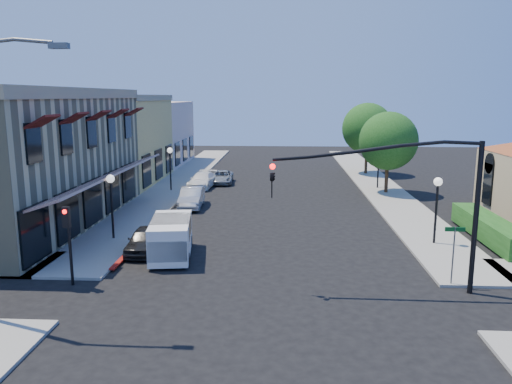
# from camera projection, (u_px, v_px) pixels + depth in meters

# --- Properties ---
(ground) EXTENTS (120.00, 120.00, 0.00)m
(ground) POSITION_uv_depth(u_px,v_px,m) (266.00, 304.00, 18.62)
(ground) COLOR black
(ground) RESTS_ON ground
(sidewalk_left) EXTENTS (3.50, 50.00, 0.12)m
(sidewalk_left) POSITION_uv_depth(u_px,v_px,m) (181.00, 180.00, 45.55)
(sidewalk_left) COLOR gray
(sidewalk_left) RESTS_ON ground
(sidewalk_right) EXTENTS (3.50, 50.00, 0.12)m
(sidewalk_right) POSITION_uv_depth(u_px,v_px,m) (374.00, 182.00, 44.61)
(sidewalk_right) COLOR gray
(sidewalk_right) RESTS_ON ground
(curb_red_strip) EXTENTS (0.25, 10.00, 0.06)m
(curb_red_strip) POSITION_uv_depth(u_px,v_px,m) (143.00, 240.00, 26.83)
(curb_red_strip) COLOR maroon
(curb_red_strip) RESTS_ON ground
(corner_brick_building) EXTENTS (11.77, 18.20, 8.10)m
(corner_brick_building) POSITION_uv_depth(u_px,v_px,m) (12.00, 159.00, 29.47)
(corner_brick_building) COLOR tan
(corner_brick_building) RESTS_ON ground
(yellow_stucco_building) EXTENTS (10.00, 12.00, 7.60)m
(yellow_stucco_building) POSITION_uv_depth(u_px,v_px,m) (102.00, 140.00, 44.22)
(yellow_stucco_building) COLOR tan
(yellow_stucco_building) RESTS_ON ground
(pink_stucco_building) EXTENTS (10.00, 12.00, 7.00)m
(pink_stucco_building) POSITION_uv_depth(u_px,v_px,m) (140.00, 134.00, 56.05)
(pink_stucco_building) COLOR beige
(pink_stucco_building) RESTS_ON ground
(hedge) EXTENTS (1.40, 8.00, 1.10)m
(hedge) POSITION_uv_depth(u_px,v_px,m) (489.00, 240.00, 26.82)
(hedge) COLOR #184714
(hedge) RESTS_ON ground
(street_tree_a) EXTENTS (4.56, 4.56, 6.48)m
(street_tree_a) POSITION_uv_depth(u_px,v_px,m) (388.00, 141.00, 38.92)
(street_tree_a) COLOR black
(street_tree_a) RESTS_ON ground
(street_tree_b) EXTENTS (4.94, 4.94, 7.02)m
(street_tree_b) POSITION_uv_depth(u_px,v_px,m) (367.00, 128.00, 48.66)
(street_tree_b) COLOR black
(street_tree_b) RESTS_ON ground
(signal_mast_arm) EXTENTS (8.01, 0.39, 6.00)m
(signal_mast_arm) POSITION_uv_depth(u_px,v_px,m) (421.00, 191.00, 19.00)
(signal_mast_arm) COLOR black
(signal_mast_arm) RESTS_ON ground
(secondary_signal) EXTENTS (0.28, 0.42, 3.32)m
(secondary_signal) POSITION_uv_depth(u_px,v_px,m) (68.00, 231.00, 19.99)
(secondary_signal) COLOR black
(secondary_signal) RESTS_ON ground
(street_name_sign) EXTENTS (0.80, 0.06, 2.50)m
(street_name_sign) POSITION_uv_depth(u_px,v_px,m) (454.00, 246.00, 20.05)
(street_name_sign) COLOR #595B5E
(street_name_sign) RESTS_ON ground
(lamppost_left_near) EXTENTS (0.44, 0.44, 3.57)m
(lamppost_left_near) POSITION_uv_depth(u_px,v_px,m) (111.00, 190.00, 26.40)
(lamppost_left_near) COLOR black
(lamppost_left_near) RESTS_ON ground
(lamppost_left_far) EXTENTS (0.44, 0.44, 3.57)m
(lamppost_left_far) POSITION_uv_depth(u_px,v_px,m) (170.00, 158.00, 40.13)
(lamppost_left_far) COLOR black
(lamppost_left_far) RESTS_ON ground
(lamppost_right_near) EXTENTS (0.44, 0.44, 3.57)m
(lamppost_right_near) POSITION_uv_depth(u_px,v_px,m) (437.00, 194.00, 25.49)
(lamppost_right_near) COLOR black
(lamppost_right_near) RESTS_ON ground
(lamppost_right_far) EXTENTS (0.44, 0.44, 3.57)m
(lamppost_right_far) POSITION_uv_depth(u_px,v_px,m) (379.00, 156.00, 41.18)
(lamppost_right_far) COLOR black
(lamppost_right_far) RESTS_ON ground
(white_van) EXTENTS (2.36, 4.38, 1.85)m
(white_van) POSITION_uv_depth(u_px,v_px,m) (171.00, 236.00, 23.84)
(white_van) COLOR white
(white_van) RESTS_ON ground
(parked_car_a) EXTENTS (1.56, 3.70, 1.25)m
(parked_car_a) POSITION_uv_depth(u_px,v_px,m) (145.00, 240.00, 24.72)
(parked_car_a) COLOR black
(parked_car_a) RESTS_ON ground
(parked_car_b) EXTENTS (1.67, 4.24, 1.37)m
(parked_car_b) POSITION_uv_depth(u_px,v_px,m) (192.00, 198.00, 34.70)
(parked_car_b) COLOR #B9BCBF
(parked_car_b) RESTS_ON ground
(parked_car_c) EXTENTS (2.26, 4.58, 1.28)m
(parked_car_c) POSITION_uv_depth(u_px,v_px,m) (202.00, 180.00, 42.10)
(parked_car_c) COLOR white
(parked_car_c) RESTS_ON ground
(parked_car_d) EXTENTS (2.06, 4.11, 1.12)m
(parked_car_d) POSITION_uv_depth(u_px,v_px,m) (222.00, 177.00, 44.26)
(parked_car_d) COLOR gray
(parked_car_d) RESTS_ON ground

